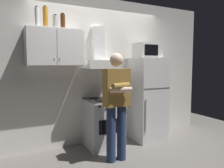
% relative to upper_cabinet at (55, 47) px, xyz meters
% --- Properties ---
extents(ground_plane, '(7.00, 7.00, 0.00)m').
position_rel_upper_cabinet_xyz_m(ground_plane, '(0.85, -0.37, -1.75)').
color(ground_plane, slate).
extents(back_wall_tiled, '(4.80, 0.10, 2.70)m').
position_rel_upper_cabinet_xyz_m(back_wall_tiled, '(0.85, 0.23, -0.40)').
color(back_wall_tiled, silver).
rests_on(back_wall_tiled, ground_plane).
extents(upper_cabinet, '(0.90, 0.37, 0.60)m').
position_rel_upper_cabinet_xyz_m(upper_cabinet, '(0.00, 0.00, 0.00)').
color(upper_cabinet, white).
extents(stove_oven, '(0.60, 0.62, 0.87)m').
position_rel_upper_cabinet_xyz_m(stove_oven, '(0.80, -0.13, -1.32)').
color(stove_oven, silver).
rests_on(stove_oven, ground_plane).
extents(range_hood, '(0.60, 0.44, 0.75)m').
position_rel_upper_cabinet_xyz_m(range_hood, '(0.80, 0.00, -0.15)').
color(range_hood, white).
extents(refrigerator, '(0.60, 0.62, 1.60)m').
position_rel_upper_cabinet_xyz_m(refrigerator, '(1.75, -0.12, -0.95)').
color(refrigerator, silver).
rests_on(refrigerator, ground_plane).
extents(microwave, '(0.48, 0.37, 0.28)m').
position_rel_upper_cabinet_xyz_m(microwave, '(1.75, -0.11, -0.01)').
color(microwave, silver).
rests_on(microwave, refrigerator).
extents(person_standing, '(0.38, 0.33, 1.64)m').
position_rel_upper_cabinet_xyz_m(person_standing, '(0.75, -0.73, -0.85)').
color(person_standing, navy).
rests_on(person_standing, ground_plane).
extents(cooking_pot, '(0.31, 0.21, 0.10)m').
position_rel_upper_cabinet_xyz_m(cooking_pot, '(0.93, -0.24, -0.83)').
color(cooking_pot, '#B7BABF').
rests_on(cooking_pot, stove_oven).
extents(bottle_liquor_amber, '(0.08, 0.08, 0.34)m').
position_rel_upper_cabinet_xyz_m(bottle_liquor_amber, '(-0.13, -0.00, 0.46)').
color(bottle_liquor_amber, '#B7721E').
rests_on(bottle_liquor_amber, upper_cabinet).
extents(bottle_rum_dark, '(0.08, 0.08, 0.26)m').
position_rel_upper_cabinet_xyz_m(bottle_rum_dark, '(0.15, 0.03, 0.43)').
color(bottle_rum_dark, '#47230F').
rests_on(bottle_rum_dark, upper_cabinet).
extents(bottle_vodka_clear, '(0.07, 0.07, 0.31)m').
position_rel_upper_cabinet_xyz_m(bottle_vodka_clear, '(-0.26, -0.02, 0.45)').
color(bottle_vodka_clear, silver).
rests_on(bottle_vodka_clear, upper_cabinet).
extents(bottle_canister_steel, '(0.09, 0.09, 0.23)m').
position_rel_upper_cabinet_xyz_m(bottle_canister_steel, '(0.03, 0.03, 0.41)').
color(bottle_canister_steel, '#B2B5BA').
rests_on(bottle_canister_steel, upper_cabinet).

